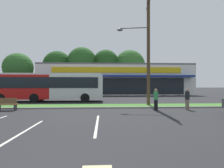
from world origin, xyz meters
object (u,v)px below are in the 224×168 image
(bus_stop_bench, at_px, (7,104))
(car_1, at_px, (82,92))
(utility_pole, at_px, (147,48))
(pedestrian_by_pole, at_px, (187,99))
(pedestrian_mid, at_px, (156,99))
(city_bus, at_px, (47,86))

(bus_stop_bench, relative_size, car_1, 0.35)
(utility_pole, xyz_separation_m, car_1, (-7.18, 11.42, -4.54))
(pedestrian_by_pole, distance_m, pedestrian_mid, 2.56)
(pedestrian_mid, bearing_deg, pedestrian_by_pole, -171.71)
(pedestrian_by_pole, height_order, pedestrian_mid, pedestrian_mid)
(pedestrian_by_pole, relative_size, pedestrian_mid, 0.99)
(car_1, relative_size, pedestrian_mid, 2.75)
(bus_stop_bench, bearing_deg, pedestrian_by_pole, 178.70)
(pedestrian_by_pole, bearing_deg, car_1, 55.54)
(utility_pole, relative_size, bus_stop_bench, 6.23)
(city_bus, xyz_separation_m, bus_stop_bench, (-0.77, -7.12, -1.26))
(utility_pole, relative_size, pedestrian_by_pole, 6.03)
(car_1, bearing_deg, utility_pole, -57.86)
(car_1, bearing_deg, pedestrian_mid, -63.23)
(utility_pole, xyz_separation_m, pedestrian_mid, (-0.00, -2.80, -4.50))
(bus_stop_bench, relative_size, pedestrian_by_pole, 0.97)
(bus_stop_bench, bearing_deg, city_bus, -96.17)
(pedestrian_by_pole, bearing_deg, utility_pole, 65.81)
(city_bus, xyz_separation_m, pedestrian_mid, (10.52, -7.70, -0.93))
(city_bus, bearing_deg, pedestrian_by_pole, -30.19)
(city_bus, relative_size, bus_stop_bench, 8.14)
(utility_pole, bearing_deg, city_bus, 155.04)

